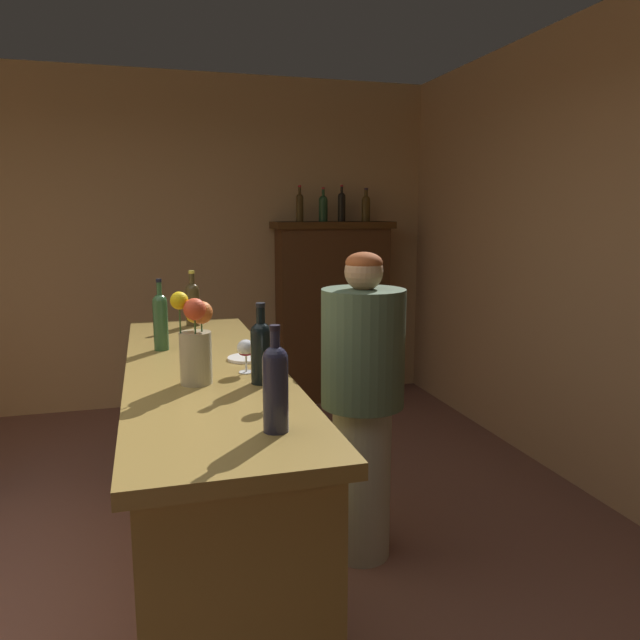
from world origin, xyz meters
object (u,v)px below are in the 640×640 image
at_px(cheese_plate, 247,358).
at_px(display_bottle_left, 300,206).
at_px(wine_glass_mid, 202,319).
at_px(display_bottle_midright, 366,207).
at_px(wine_glass_rear, 246,350).
at_px(bar_counter, 207,476).
at_px(flower_arrangement, 195,340).
at_px(wine_bottle_chardonnay, 160,319).
at_px(bartender, 362,397).
at_px(wine_glass_front, 273,376).
at_px(display_bottle_midleft, 323,207).
at_px(wine_bottle_syrah, 275,384).
at_px(display_bottle_center, 342,205).
at_px(display_cabinet, 332,308).
at_px(wine_bottle_malbec, 261,348).
at_px(wine_bottle_rose, 192,302).

bearing_deg(cheese_plate, display_bottle_left, 70.86).
height_order(wine_glass_mid, cheese_plate, wine_glass_mid).
relative_size(display_bottle_left, display_bottle_midright, 1.06).
xyz_separation_m(wine_glass_rear, display_bottle_left, (0.91, 2.74, 0.61)).
xyz_separation_m(bar_counter, flower_arrangement, (-0.05, -0.28, 0.68)).
height_order(wine_bottle_chardonnay, bartender, bartender).
xyz_separation_m(wine_bottle_chardonnay, wine_glass_front, (0.34, -0.99, -0.05)).
xyz_separation_m(display_bottle_midleft, display_bottle_midright, (0.39, 0.00, 0.00)).
height_order(wine_bottle_syrah, display_bottle_center, display_bottle_center).
bearing_deg(display_bottle_center, wine_bottle_chardonnay, -126.11).
bearing_deg(wine_glass_front, wine_bottle_chardonnay, 108.90).
bearing_deg(display_cabinet, display_bottle_left, 180.00).
bearing_deg(wine_glass_rear, wine_bottle_malbec, -79.66).
distance_m(wine_glass_front, display_bottle_center, 3.50).
bearing_deg(bar_counter, wine_bottle_chardonnay, 113.86).
height_order(display_bottle_midright, bartender, display_bottle_midright).
bearing_deg(cheese_plate, display_bottle_midleft, 66.72).
bearing_deg(wine_glass_front, display_bottle_midright, 64.93).
bearing_deg(display_cabinet, wine_bottle_rose, -129.93).
xyz_separation_m(flower_arrangement, display_bottle_midright, (1.72, 2.85, 0.53)).
distance_m(wine_glass_mid, cheese_plate, 0.57).
bearing_deg(bar_counter, wine_bottle_syrah, -81.09).
relative_size(bar_counter, wine_bottle_rose, 7.30).
xyz_separation_m(wine_bottle_syrah, wine_bottle_malbec, (0.05, 0.53, -0.01)).
relative_size(bar_counter, cheese_plate, 13.29).
distance_m(display_bottle_midright, bartender, 2.85).
xyz_separation_m(bar_counter, display_cabinet, (1.37, 2.58, 0.32)).
bearing_deg(cheese_plate, bar_counter, -163.04).
relative_size(display_bottle_midleft, display_bottle_center, 0.93).
distance_m(bar_counter, display_bottle_center, 3.20).
bearing_deg(display_bottle_midright, flower_arrangement, -121.16).
height_order(wine_bottle_syrah, wine_glass_front, wine_bottle_syrah).
bearing_deg(display_bottle_left, display_cabinet, 0.00).
height_order(bar_counter, wine_glass_mid, wine_glass_mid).
xyz_separation_m(flower_arrangement, bartender, (0.79, 0.32, -0.39)).
xyz_separation_m(wine_bottle_syrah, display_bottle_midleft, (1.15, 3.45, 0.55)).
bearing_deg(wine_glass_front, display_cabinet, 69.60).
xyz_separation_m(wine_glass_mid, display_bottle_center, (1.40, 1.97, 0.61)).
bearing_deg(display_bottle_midleft, wine_glass_mid, -122.02).
bearing_deg(wine_glass_rear, display_bottle_midleft, 67.73).
height_order(bar_counter, display_bottle_center, display_bottle_center).
distance_m(display_cabinet, wine_bottle_rose, 2.11).
bearing_deg(wine_bottle_syrah, wine_bottle_rose, 93.21).
bearing_deg(display_bottle_midright, wine_bottle_malbec, -116.99).
distance_m(display_bottle_left, bartender, 2.72).
bearing_deg(wine_bottle_malbec, flower_arrangement, 165.54).
relative_size(display_cabinet, flower_arrangement, 4.44).
relative_size(wine_glass_rear, cheese_plate, 0.79).
height_order(wine_bottle_malbec, display_bottle_midleft, display_bottle_midleft).
bearing_deg(flower_arrangement, wine_glass_front, -57.05).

